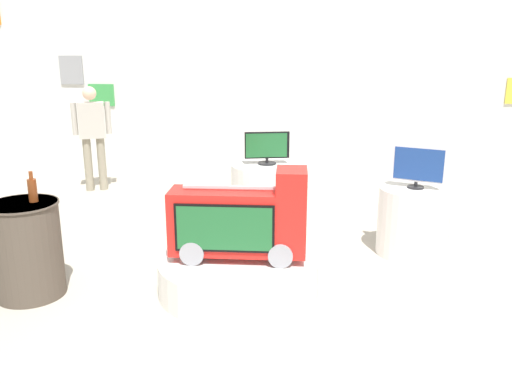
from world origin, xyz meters
The scene contains 11 objects.
ground_plane centered at (0.00, 0.00, 0.00)m, with size 30.00×30.00×0.00m, color #A8A091.
back_wall_display centered at (0.00, 4.40, 1.68)m, with size 12.76×0.13×3.37m.
main_display_pedestal centered at (-0.24, 0.31, 0.16)m, with size 1.43×1.43×0.31m, color silver.
novelty_firetruck_tv centered at (-0.21, 0.31, 0.65)m, with size 1.20×0.46×0.82m.
display_pedestal_left_rear centered at (-0.20, 2.37, 0.36)m, with size 0.89×0.89×0.72m, color silver.
tv_on_left_rear centered at (-0.20, 2.36, 0.93)m, with size 0.55×0.22×0.40m.
display_pedestal_center_rear centered at (1.44, 1.41, 0.36)m, with size 0.73×0.73×0.72m, color silver.
tv_on_center_rear centered at (1.45, 1.41, 0.95)m, with size 0.51×0.22×0.44m.
side_table_round centered at (-2.04, 0.01, 0.43)m, with size 0.61×0.61×0.85m.
bottle_on_side_table centered at (-1.96, 0.06, 0.95)m, with size 0.08×0.08×0.27m.
shopper_browsing_near_truck centered at (-2.93, 3.46, 0.91)m, with size 0.52×0.33×1.56m.
Camera 1 is at (0.45, -3.98, 2.13)m, focal length 36.95 mm.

